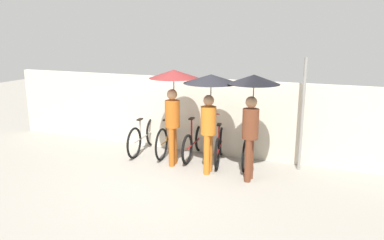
% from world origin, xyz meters
% --- Properties ---
extents(ground_plane, '(30.00, 30.00, 0.00)m').
position_xyz_m(ground_plane, '(0.00, 0.00, 0.00)').
color(ground_plane, gray).
extents(back_wall, '(10.84, 0.12, 1.82)m').
position_xyz_m(back_wall, '(0.00, 1.89, 0.91)').
color(back_wall, beige).
rests_on(back_wall, ground).
extents(parked_bicycle_0, '(0.44, 1.82, 1.00)m').
position_xyz_m(parked_bicycle_0, '(-1.31, 1.40, 0.38)').
color(parked_bicycle_0, black).
rests_on(parked_bicycle_0, ground).
extents(parked_bicycle_1, '(0.44, 1.74, 1.08)m').
position_xyz_m(parked_bicycle_1, '(-0.66, 1.47, 0.39)').
color(parked_bicycle_1, black).
rests_on(parked_bicycle_1, ground).
extents(parked_bicycle_2, '(0.44, 1.66, 0.99)m').
position_xyz_m(parked_bicycle_2, '(-0.00, 1.45, 0.36)').
color(parked_bicycle_2, black).
rests_on(parked_bicycle_2, ground).
extents(parked_bicycle_3, '(0.52, 1.65, 1.02)m').
position_xyz_m(parked_bicycle_3, '(0.65, 1.38, 0.36)').
color(parked_bicycle_3, black).
rests_on(parked_bicycle_3, ground).
extents(parked_bicycle_4, '(0.44, 1.73, 1.06)m').
position_xyz_m(parked_bicycle_4, '(1.31, 1.46, 0.38)').
color(parked_bicycle_4, black).
rests_on(parked_bicycle_4, ground).
extents(pedestrian_leading, '(1.08, 1.08, 2.10)m').
position_xyz_m(pedestrian_leading, '(-0.26, 0.88, 1.68)').
color(pedestrian_leading, '#B25619').
rests_on(pedestrian_leading, ground).
extents(pedestrian_center, '(1.14, 1.14, 2.06)m').
position_xyz_m(pedestrian_center, '(0.64, 0.72, 1.67)').
color(pedestrian_center, '#C66B1E').
rests_on(pedestrian_center, ground).
extents(pedestrian_trailing, '(1.01, 1.01, 2.10)m').
position_xyz_m(pedestrian_trailing, '(1.53, 0.64, 1.65)').
color(pedestrian_trailing, brown).
rests_on(pedestrian_trailing, ground).
extents(awning_pole, '(0.07, 0.07, 2.39)m').
position_xyz_m(awning_pole, '(2.40, 1.53, 1.20)').
color(awning_pole, gray).
rests_on(awning_pole, ground).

